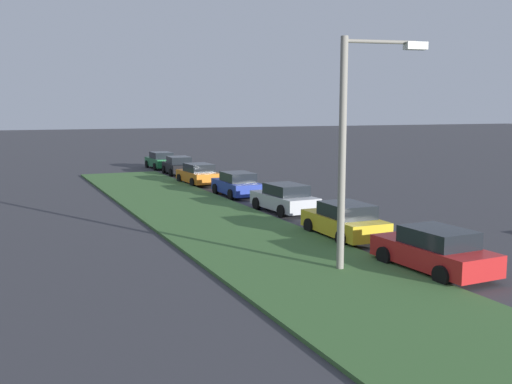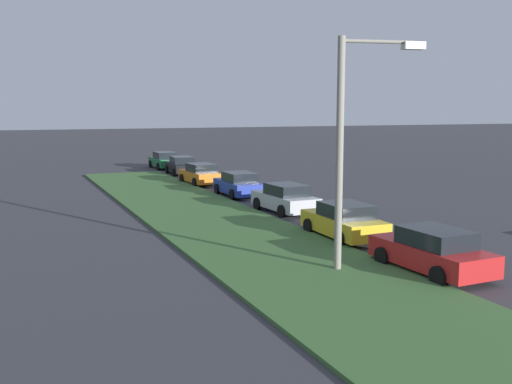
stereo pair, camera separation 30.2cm
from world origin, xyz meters
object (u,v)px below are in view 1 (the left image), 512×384
(parked_car_yellow, at_px, (345,221))
(streetlight, at_px, (353,137))
(parked_car_silver, at_px, (285,198))
(parked_car_blue, at_px, (237,185))
(parked_car_red, at_px, (434,251))
(parked_car_green, at_px, (161,160))
(parked_car_orange, at_px, (198,174))
(parked_car_black, at_px, (179,166))

(parked_car_yellow, relative_size, streetlight, 0.58)
(parked_car_silver, bearing_deg, parked_car_blue, -1.93)
(parked_car_red, xyz_separation_m, streetlight, (1.19, 2.43, 3.67))
(parked_car_blue, relative_size, parked_car_green, 1.00)
(parked_car_yellow, xyz_separation_m, parked_car_blue, (12.70, -0.38, 0.00))
(parked_car_blue, bearing_deg, parked_car_silver, -178.37)
(parked_car_yellow, relative_size, parked_car_orange, 0.99)
(parked_car_yellow, height_order, parked_car_orange, same)
(parked_car_blue, bearing_deg, parked_car_yellow, 178.83)
(parked_car_blue, xyz_separation_m, streetlight, (-17.07, 2.91, 3.67))
(parked_car_orange, bearing_deg, parked_car_red, 177.25)
(parked_car_green, bearing_deg, parked_car_red, 178.04)
(parked_car_yellow, relative_size, parked_car_green, 1.00)
(streetlight, bearing_deg, parked_car_orange, -6.19)
(parked_car_yellow, relative_size, parked_car_silver, 0.99)
(parked_car_yellow, distance_m, parked_car_orange, 19.06)
(parked_car_silver, bearing_deg, streetlight, 161.46)
(parked_car_orange, xyz_separation_m, parked_car_green, (11.96, -0.49, 0.00))
(streetlight, bearing_deg, parked_car_black, -5.82)
(parked_car_black, bearing_deg, parked_car_silver, -176.81)
(parked_car_yellow, distance_m, parked_car_silver, 6.52)
(parked_car_silver, relative_size, streetlight, 0.59)
(parked_car_silver, bearing_deg, parked_car_black, -3.10)
(parked_car_black, distance_m, parked_car_green, 5.36)
(parked_car_red, relative_size, parked_car_yellow, 1.01)
(parked_car_blue, bearing_deg, parked_car_black, -0.12)
(parked_car_yellow, height_order, parked_car_silver, same)
(parked_car_red, height_order, parked_car_orange, same)
(parked_car_orange, height_order, parked_car_black, same)
(parked_car_green, bearing_deg, parked_car_black, 179.33)
(parked_car_yellow, bearing_deg, parked_car_black, 0.18)
(parked_car_red, height_order, parked_car_yellow, same)
(parked_car_red, height_order, streetlight, streetlight)
(parked_car_silver, relative_size, parked_car_blue, 1.02)
(parked_car_yellow, distance_m, parked_car_black, 25.67)
(parked_car_silver, bearing_deg, parked_car_orange, -0.78)
(parked_car_yellow, bearing_deg, parked_car_red, -179.62)
(parked_car_blue, height_order, parked_car_orange, same)
(parked_car_red, height_order, parked_car_silver, same)
(parked_car_silver, bearing_deg, parked_car_yellow, 172.62)
(parked_car_red, distance_m, parked_car_blue, 18.26)
(streetlight, bearing_deg, parked_car_green, -4.89)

